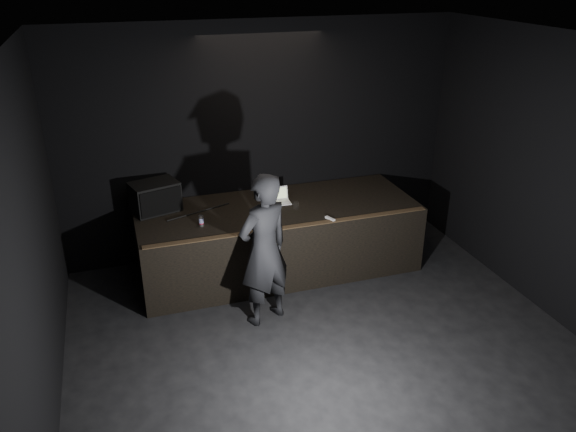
% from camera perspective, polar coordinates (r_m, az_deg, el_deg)
% --- Properties ---
extents(ground, '(7.00, 7.00, 0.00)m').
position_cam_1_polar(ground, '(6.41, 6.48, -16.80)').
color(ground, black).
rests_on(ground, ground).
extents(room_walls, '(6.10, 7.10, 3.52)m').
position_cam_1_polar(room_walls, '(5.30, 7.51, -0.16)').
color(room_walls, black).
rests_on(room_walls, ground).
extents(stage_riser, '(4.00, 1.50, 1.00)m').
position_cam_1_polar(stage_riser, '(8.26, -1.04, -2.20)').
color(stage_riser, black).
rests_on(stage_riser, ground).
extents(riser_lip, '(3.92, 0.10, 0.01)m').
position_cam_1_polar(riser_lip, '(7.43, 0.53, -1.07)').
color(riser_lip, brown).
rests_on(riser_lip, stage_riser).
extents(stage_monitor, '(0.73, 0.61, 0.42)m').
position_cam_1_polar(stage_monitor, '(8.05, -13.35, 1.91)').
color(stage_monitor, black).
rests_on(stage_monitor, stage_riser).
extents(cable, '(0.93, 0.35, 0.02)m').
position_cam_1_polar(cable, '(7.95, -9.04, 0.42)').
color(cable, black).
rests_on(cable, stage_riser).
extents(laptop, '(0.31, 0.28, 0.20)m').
position_cam_1_polar(laptop, '(8.18, -0.91, 1.81)').
color(laptop, silver).
rests_on(laptop, stage_riser).
extents(beer_can, '(0.06, 0.06, 0.15)m').
position_cam_1_polar(beer_can, '(7.51, -8.81, -0.49)').
color(beer_can, silver).
rests_on(beer_can, stage_riser).
extents(plastic_cup, '(0.09, 0.09, 0.11)m').
position_cam_1_polar(plastic_cup, '(7.94, 0.78, 1.06)').
color(plastic_cup, white).
rests_on(plastic_cup, stage_riser).
extents(wii_remote, '(0.10, 0.17, 0.03)m').
position_cam_1_polar(wii_remote, '(7.65, 4.30, -0.28)').
color(wii_remote, silver).
rests_on(wii_remote, stage_riser).
extents(person, '(0.85, 0.72, 1.99)m').
position_cam_1_polar(person, '(6.87, -2.45, -3.48)').
color(person, black).
rests_on(person, ground).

